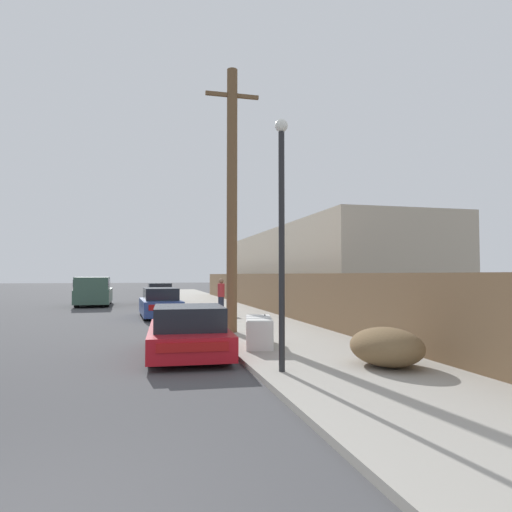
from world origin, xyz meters
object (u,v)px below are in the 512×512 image
at_px(car_parked_mid, 160,304).
at_px(pickup_truck, 94,292).
at_px(pedestrian, 221,296).
at_px(parked_sports_car_red, 188,332).
at_px(street_lamp, 282,225).
at_px(car_parked_far, 159,294).
at_px(utility_pole, 232,197).
at_px(discarded_fridge, 259,331).
at_px(brush_pile, 386,347).

bearing_deg(car_parked_mid, pickup_truck, 110.18).
bearing_deg(pedestrian, parked_sports_car_red, -103.86).
bearing_deg(street_lamp, car_parked_far, 93.86).
bearing_deg(utility_pole, parked_sports_car_red, -117.76).
relative_size(utility_pole, pedestrian, 5.18).
height_order(parked_sports_car_red, car_parked_far, car_parked_far).
distance_m(pickup_truck, pedestrian, 11.10).
relative_size(discarded_fridge, car_parked_mid, 0.45).
relative_size(utility_pole, street_lamp, 1.76).
distance_m(car_parked_mid, pickup_truck, 9.70).
bearing_deg(pedestrian, utility_pole, -96.68).
bearing_deg(car_parked_mid, brush_pile, -75.86).
xyz_separation_m(parked_sports_car_red, brush_pile, (3.80, -2.91, -0.05)).
distance_m(parked_sports_car_red, car_parked_mid, 10.32).
xyz_separation_m(street_lamp, pedestrian, (1.02, 13.31, -2.00)).
relative_size(parked_sports_car_red, car_parked_mid, 1.02).
distance_m(parked_sports_car_red, pedestrian, 10.72).
bearing_deg(brush_pile, street_lamp, 179.82).
relative_size(discarded_fridge, utility_pole, 0.22).
distance_m(car_parked_far, pickup_truck, 4.33).
xyz_separation_m(street_lamp, brush_pile, (2.25, -0.01, -2.47)).
bearing_deg(brush_pile, pedestrian, 95.29).
bearing_deg(parked_sports_car_red, pickup_truck, 104.93).
distance_m(car_parked_far, utility_pole, 17.68).
xyz_separation_m(car_parked_mid, utility_pole, (2.06, -7.02, 3.93)).
xyz_separation_m(discarded_fridge, pickup_truck, (-6.08, 18.87, 0.43)).
distance_m(pickup_truck, street_lamp, 22.94).
distance_m(discarded_fridge, pickup_truck, 19.83).
bearing_deg(car_parked_mid, street_lamp, -85.13).
xyz_separation_m(parked_sports_car_red, car_parked_mid, (-0.33, 10.31, 0.08)).
bearing_deg(discarded_fridge, car_parked_far, 107.84).
height_order(car_parked_mid, pickup_truck, pickup_truck).
height_order(discarded_fridge, utility_pole, utility_pole).
xyz_separation_m(car_parked_mid, brush_pile, (4.12, -13.22, -0.13)).
relative_size(car_parked_mid, pickup_truck, 0.80).
relative_size(discarded_fridge, parked_sports_car_red, 0.44).
bearing_deg(pedestrian, pickup_truck, 127.40).
relative_size(car_parked_mid, brush_pile, 2.43).
distance_m(car_parked_mid, pedestrian, 2.91).
bearing_deg(car_parked_mid, pedestrian, -1.39).
relative_size(car_parked_mid, car_parked_far, 0.96).
distance_m(discarded_fridge, street_lamp, 4.12).
xyz_separation_m(utility_pole, street_lamp, (-0.19, -6.20, -1.59)).
distance_m(discarded_fridge, utility_pole, 5.04).
bearing_deg(brush_pile, discarded_fridge, 120.19).
relative_size(car_parked_far, utility_pole, 0.52).
xyz_separation_m(car_parked_far, brush_pile, (3.83, -23.36, -0.15)).
distance_m(car_parked_far, brush_pile, 23.67).
bearing_deg(utility_pole, brush_pile, -71.59).
height_order(parked_sports_car_red, brush_pile, parked_sports_car_red).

